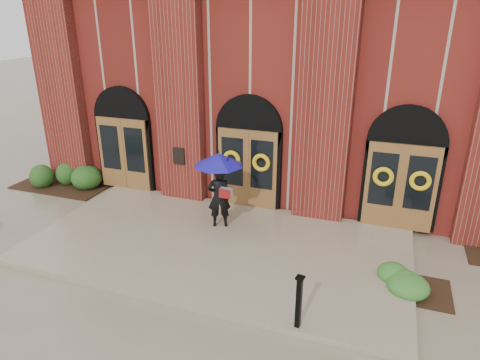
% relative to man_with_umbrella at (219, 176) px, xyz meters
% --- Properties ---
extents(ground, '(90.00, 90.00, 0.00)m').
position_rel_man_with_umbrella_xyz_m(ground, '(0.31, -1.13, -1.70)').
color(ground, gray).
rests_on(ground, ground).
extents(landing, '(10.00, 5.30, 0.15)m').
position_rel_man_with_umbrella_xyz_m(landing, '(0.31, -0.98, -1.62)').
color(landing, gray).
rests_on(landing, ground).
extents(church_building, '(16.20, 12.53, 7.00)m').
position_rel_man_with_umbrella_xyz_m(church_building, '(0.31, 7.66, 1.80)').
color(church_building, maroon).
rests_on(church_building, ground).
extents(man_with_umbrella, '(1.82, 1.82, 2.21)m').
position_rel_man_with_umbrella_xyz_m(man_with_umbrella, '(0.00, 0.00, 0.00)').
color(man_with_umbrella, black).
rests_on(man_with_umbrella, landing).
extents(metal_post, '(0.18, 0.18, 1.16)m').
position_rel_man_with_umbrella_xyz_m(metal_post, '(3.07, -3.48, -0.94)').
color(metal_post, black).
rests_on(metal_post, landing).
extents(hedge_wall_left, '(3.12, 1.25, 0.80)m').
position_rel_man_with_umbrella_xyz_m(hedge_wall_left, '(-6.73, 1.07, -1.30)').
color(hedge_wall_left, '#244D19').
rests_on(hedge_wall_left, ground).
extents(hedge_front_right, '(1.28, 1.09, 0.45)m').
position_rel_man_with_umbrella_xyz_m(hedge_front_right, '(5.41, -1.21, -1.47)').
color(hedge_front_right, '#306524').
rests_on(hedge_front_right, ground).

